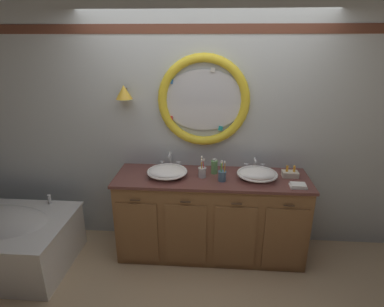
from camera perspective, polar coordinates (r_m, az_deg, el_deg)
ground_plane at (r=3.46m, az=1.39°, el=-19.86°), size 14.00×14.00×0.00m
back_wall_assembly at (r=3.36m, az=2.06°, el=4.60°), size 6.40×0.26×2.60m
vanity_counter at (r=3.41m, az=3.44°, el=-11.19°), size 1.97×0.62×0.91m
sink_basin_left at (r=3.18m, az=-4.57°, el=-3.31°), size 0.41×0.41×0.10m
sink_basin_right at (r=3.18m, az=11.82°, el=-3.66°), size 0.40×0.40×0.11m
faucet_set_left at (r=3.39m, az=-4.00°, el=-1.49°), size 0.23×0.14×0.18m
faucet_set_right at (r=3.39m, az=11.35°, el=-2.10°), size 0.22×0.13×0.14m
toothbrush_holder_left at (r=3.15m, az=1.88°, el=-3.33°), size 0.08×0.08×0.22m
toothbrush_holder_right at (r=3.09m, az=5.53°, el=-3.97°), size 0.08×0.08×0.22m
soap_dispenser at (r=3.24m, az=4.11°, el=-2.42°), size 0.07×0.07×0.17m
folded_hand_towel at (r=3.13m, az=18.82°, el=-5.57°), size 0.15×0.11×0.03m
toiletry_basket at (r=3.33m, az=17.48°, el=-3.54°), size 0.16×0.10×0.12m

